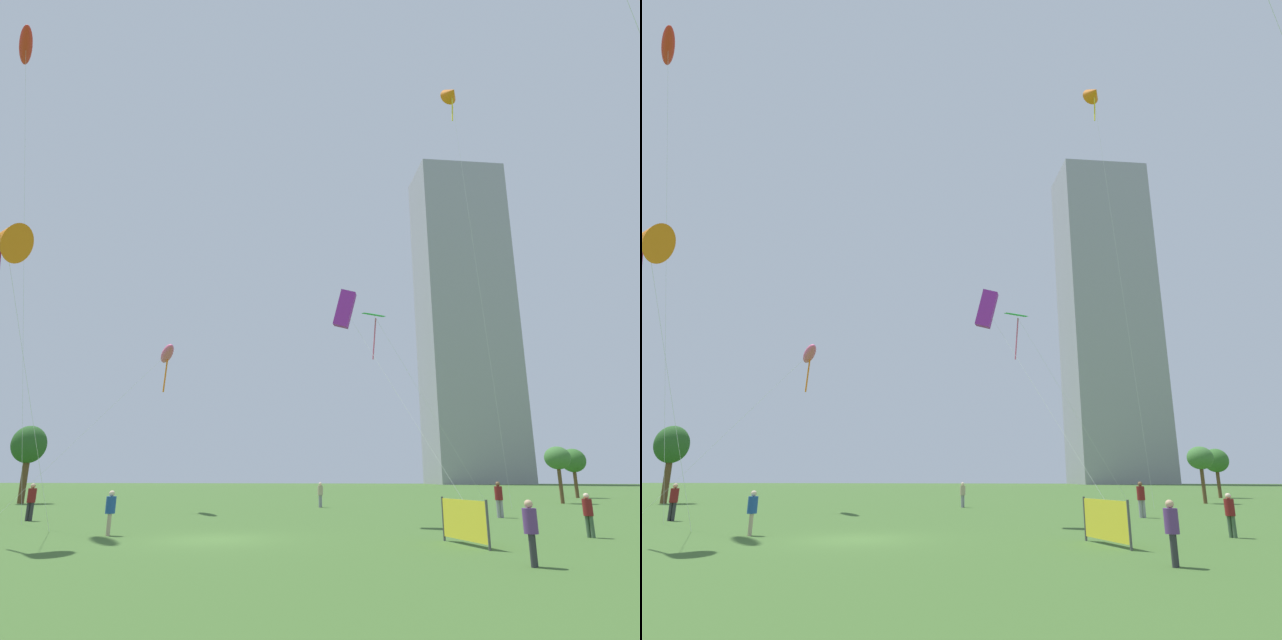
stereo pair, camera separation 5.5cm
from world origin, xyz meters
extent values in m
plane|color=#3D6028|center=(0.00, 0.00, 0.00)|extent=(280.00, 280.00, 0.00)
cylinder|color=#2D2D33|center=(9.59, -4.84, 0.38)|extent=(0.14, 0.14, 0.77)
cylinder|color=#2D2D33|center=(9.65, -4.69, 0.38)|extent=(0.14, 0.14, 0.77)
cylinder|color=#593372|center=(9.62, -4.77, 1.07)|extent=(0.35, 0.35, 0.61)
sphere|color=tan|center=(9.62, -4.77, 1.48)|extent=(0.21, 0.21, 0.21)
cylinder|color=gray|center=(1.30, 20.13, 0.41)|extent=(0.16, 0.16, 0.83)
cylinder|color=gray|center=(1.23, 19.97, 0.41)|extent=(0.16, 0.16, 0.83)
cylinder|color=tan|center=(1.26, 20.05, 1.15)|extent=(0.38, 0.38, 0.65)
sphere|color=beige|center=(1.26, 20.05, 1.59)|extent=(0.22, 0.22, 0.22)
cylinder|color=gray|center=(11.91, 11.69, 0.45)|extent=(0.17, 0.17, 0.90)
cylinder|color=gray|center=(12.10, 11.71, 0.45)|extent=(0.17, 0.17, 0.90)
cylinder|color=maroon|center=(12.00, 11.70, 1.25)|extent=(0.41, 0.41, 0.71)
sphere|color=brown|center=(12.00, 11.70, 1.73)|extent=(0.24, 0.24, 0.24)
cylinder|color=#2D2D33|center=(-11.80, 6.61, 0.43)|extent=(0.16, 0.16, 0.87)
cylinder|color=#2D2D33|center=(-11.62, 6.64, 0.43)|extent=(0.16, 0.16, 0.87)
cylinder|color=maroon|center=(-11.71, 6.63, 1.21)|extent=(0.40, 0.40, 0.69)
sphere|color=tan|center=(-11.71, 6.63, 1.67)|extent=(0.23, 0.23, 0.23)
cylinder|color=#3F593F|center=(13.40, 2.14, 0.37)|extent=(0.14, 0.14, 0.75)
cylinder|color=#3F593F|center=(13.29, 2.25, 0.37)|extent=(0.14, 0.14, 0.75)
cylinder|color=maroon|center=(13.35, 2.20, 1.05)|extent=(0.34, 0.34, 0.59)
sphere|color=beige|center=(13.35, 2.20, 1.44)|extent=(0.20, 0.20, 0.20)
cylinder|color=tan|center=(-4.38, 0.64, 0.39)|extent=(0.15, 0.15, 0.78)
cylinder|color=tan|center=(-4.45, 0.78, 0.39)|extent=(0.15, 0.15, 0.78)
cylinder|color=#1E478C|center=(-4.41, 0.71, 1.10)|extent=(0.36, 0.36, 0.62)
sphere|color=beige|center=(-4.41, 0.71, 1.51)|extent=(0.21, 0.21, 0.21)
cylinder|color=silver|center=(6.84, 4.05, 5.22)|extent=(5.38, 5.35, 10.45)
cube|color=purple|center=(4.16, 6.72, 10.45)|extent=(1.23, 0.93, 2.06)
cylinder|color=silver|center=(-12.54, 4.30, 13.32)|extent=(3.62, 0.87, 26.65)
ellipsoid|color=red|center=(-14.34, 3.87, 26.65)|extent=(2.54, 3.02, 0.88)
cylinder|color=silver|center=(13.38, 19.49, 16.46)|extent=(1.93, 0.90, 32.91)
cone|color=orange|center=(12.42, 19.05, 32.91)|extent=(1.73, 1.52, 1.46)
cylinder|color=yellow|center=(12.42, 19.05, 31.37)|extent=(0.28, 0.40, 2.49)
cylinder|color=silver|center=(-12.53, 12.57, 5.03)|extent=(8.25, 2.99, 10.07)
ellipsoid|color=#E5598C|center=(-8.41, 14.06, 10.06)|extent=(2.40, 3.44, 1.07)
cylinder|color=orange|center=(-8.41, 14.06, 8.60)|extent=(0.13, 0.45, 2.31)
cylinder|color=silver|center=(-7.90, -0.20, 5.46)|extent=(0.75, 4.21, 10.93)
cone|color=orange|center=(-8.27, -2.30, 10.93)|extent=(1.62, 1.63, 1.88)
cylinder|color=silver|center=(9.51, 21.81, 6.87)|extent=(8.16, 5.90, 13.74)
pyramid|color=green|center=(5.44, 18.86, 13.77)|extent=(2.32, 2.32, 0.67)
cylinder|color=#E5598C|center=(5.43, 18.87, 11.89)|extent=(0.40, 0.34, 3.09)
cylinder|color=brown|center=(25.03, 39.88, 1.40)|extent=(0.35, 0.35, 2.80)
ellipsoid|color=#336628|center=(25.03, 39.88, 3.66)|extent=(2.47, 2.47, 2.35)
cylinder|color=brown|center=(-23.39, 22.52, 1.86)|extent=(0.50, 0.50, 3.71)
ellipsoid|color=#285623|center=(-23.39, 22.52, 4.66)|extent=(2.71, 2.71, 3.03)
cylinder|color=brown|center=(20.02, 27.89, 1.42)|extent=(0.29, 0.29, 2.85)
ellipsoid|color=#3D7033|center=(20.02, 27.89, 3.57)|extent=(2.07, 2.07, 1.84)
cube|color=#939399|center=(29.69, 131.91, 46.02)|extent=(27.83, 21.52, 92.04)
cylinder|color=#4C4C4C|center=(9.06, -1.83, 0.73)|extent=(0.08, 0.08, 1.46)
cylinder|color=#4C4C4C|center=(7.97, 0.62, 0.73)|extent=(0.08, 0.08, 1.46)
cube|color=yellow|center=(8.52, -0.60, 0.78)|extent=(1.12, 2.46, 1.26)
camera|label=1|loc=(6.10, -19.65, 2.17)|focal=30.04mm
camera|label=2|loc=(6.16, -19.64, 2.17)|focal=30.04mm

